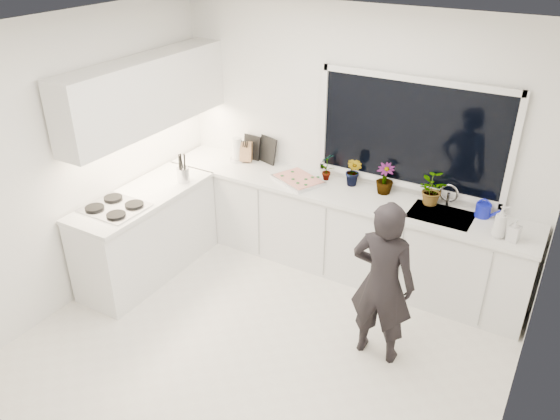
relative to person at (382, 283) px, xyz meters
The scene contains 25 objects.
floor 1.23m from the person, 156.48° to the right, with size 4.00×3.50×0.02m, color beige.
wall_back 1.74m from the person, 122.94° to the left, with size 4.00×0.02×2.70m, color white.
wall_left 2.99m from the person, behind, with size 0.02×3.50×2.70m, color white.
wall_right 1.33m from the person, 19.06° to the right, with size 0.02×3.50×2.70m, color white.
ceiling 2.19m from the person, 156.48° to the right, with size 4.00×3.50×0.02m, color white.
window 1.59m from the person, 102.21° to the left, with size 1.80×0.02×1.00m, color black.
base_cabinets_back 1.42m from the person, 129.92° to the left, with size 3.92×0.58×0.88m, color white.
base_cabinets_left 2.58m from the person, behind, with size 0.58×1.60×0.88m, color white.
countertop_back 1.39m from the person, 130.19° to the left, with size 3.94×0.62×0.04m, color silver.
countertop_left 2.56m from the person, behind, with size 0.62×1.60×0.04m, color silver.
upper_cabinets 2.92m from the person, behind, with size 0.34×2.10×0.70m, color white.
sink 1.08m from the person, 81.41° to the left, with size 0.58×0.42×0.14m, color silver.
faucet 1.31m from the person, 82.75° to the left, with size 0.03×0.03×0.22m, color silver.
stovetop 2.62m from the person, behind, with size 0.56×0.48×0.03m, color black.
person is the anchor object (origin of this frame).
pizza_tray 1.71m from the person, 142.58° to the left, with size 0.50×0.37×0.03m, color #B2B1B6.
pizza 1.71m from the person, 142.58° to the left, with size 0.46×0.33×0.01m, color red.
watering_can 1.34m from the person, 67.82° to the left, with size 0.14×0.14×0.13m, color #1219AB.
paper_towel_roll 2.52m from the person, 152.25° to the left, with size 0.11×0.11×0.26m, color silver.
knife_block 2.45m from the person, 150.37° to the left, with size 0.13×0.10×0.22m, color olive.
utensil_crock 2.44m from the person, behind, with size 0.13×0.13×0.16m, color silver.
picture_frame_large 2.49m from the person, 148.22° to the left, with size 0.22×0.02×0.28m, color black.
picture_frame_small 2.32m from the person, 145.41° to the left, with size 0.25×0.02×0.30m, color black.
herb_plants 1.33m from the person, 107.86° to the left, with size 1.36×0.35×0.32m.
soap_bottles 1.21m from the person, 51.07° to the left, with size 0.25×0.15×0.30m.
Camera 1 is at (2.00, -3.18, 3.39)m, focal length 35.00 mm.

